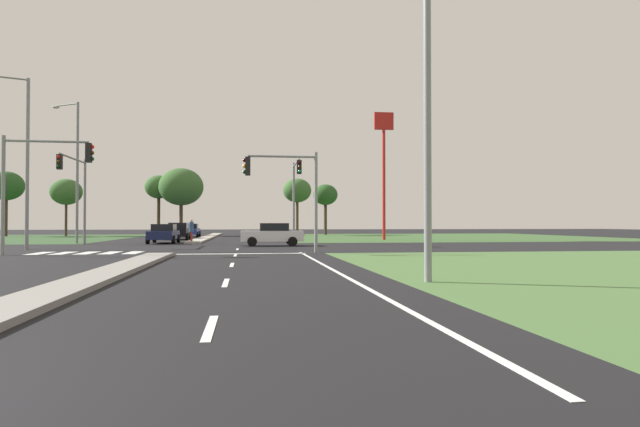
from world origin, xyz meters
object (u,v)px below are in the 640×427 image
object	(u,v)px
street_lamp_near	(433,64)
treeline_second	(66,192)
treeline_sixth	(297,191)
car_black_fourth	(179,231)
traffic_signal_far_left	(76,183)
treeline_near	(6,186)
street_lamp_third	(75,165)
traffic_signal_far_right	(296,187)
street_lamp_second	(23,154)
treeline_third	(159,188)
car_white_third	(272,234)
car_navy_second	(164,233)
car_blue_near	(190,230)
fastfood_pole_sign	(384,147)
treeline_fifth	(325,195)
traffic_signal_near_left	(36,174)
pedestrian_at_median	(191,228)
treeline_fourth	(181,187)
traffic_signal_near_right	(289,184)

from	to	relation	value
street_lamp_near	treeline_second	bearing A→B (deg)	115.91
treeline_sixth	car_black_fourth	bearing A→B (deg)	-128.28
traffic_signal_far_left	street_lamp_near	bearing A→B (deg)	-56.86
street_lamp_near	treeline_near	distance (m)	62.68
traffic_signal_far_left	street_lamp_third	distance (m)	4.65
traffic_signal_far_right	treeline_second	bearing A→B (deg)	131.46
street_lamp_second	treeline_third	xyz separation A→B (m)	(2.21, 34.91, 0.32)
car_white_third	treeline_second	world-z (taller)	treeline_second
treeline_sixth	car_navy_second	bearing A→B (deg)	-116.35
car_black_fourth	street_lamp_second	xyz separation A→B (m)	(-6.62, -18.50, 4.81)
car_blue_near	street_lamp_third	size ratio (longest dim) A/B	0.42
fastfood_pole_sign	treeline_second	world-z (taller)	fastfood_pole_sign
treeline_fifth	treeline_near	bearing A→B (deg)	-173.77
traffic_signal_near_left	treeline_near	bearing A→B (deg)	114.19
traffic_signal_near_left	street_lamp_near	size ratio (longest dim) A/B	0.56
pedestrian_at_median	car_black_fourth	bearing A→B (deg)	-25.75
car_navy_second	street_lamp_second	world-z (taller)	street_lamp_second
pedestrian_at_median	treeline_near	distance (m)	34.29
pedestrian_at_median	treeline_fourth	distance (m)	24.78
traffic_signal_far_left	traffic_signal_near_right	bearing A→B (deg)	-39.06
car_black_fourth	traffic_signal_near_right	world-z (taller)	traffic_signal_near_right
car_black_fourth	street_lamp_second	bearing A→B (deg)	70.31
street_lamp_second	treeline_near	bearing A→B (deg)	113.85
traffic_signal_near_left	treeline_fifth	xyz separation A→B (m)	(20.63, 43.57, 1.34)
treeline_fifth	treeline_sixth	bearing A→B (deg)	-142.21
treeline_sixth	pedestrian_at_median	bearing A→B (deg)	-112.67
treeline_third	treeline_fourth	bearing A→B (deg)	-29.82
traffic_signal_near_left	street_lamp_second	size ratio (longest dim) A/B	0.57
car_navy_second	treeline_second	world-z (taller)	treeline_second
traffic_signal_far_left	treeline_near	bearing A→B (deg)	119.88
treeline_sixth	car_white_third	bearing A→B (deg)	-98.41
treeline_second	fastfood_pole_sign	bearing A→B (deg)	-29.17
street_lamp_second	treeline_third	size ratio (longest dim) A/B	1.35
fastfood_pole_sign	car_blue_near	bearing A→B (deg)	145.50
traffic_signal_far_left	treeline_fourth	distance (m)	28.11
street_lamp_third	treeline_near	xyz separation A→B (m)	(-14.90, 24.06, -0.10)
street_lamp_near	treeline_third	xyz separation A→B (m)	(-15.62, 54.75, 0.19)
car_blue_near	treeline_fourth	distance (m)	7.50
car_navy_second	traffic_signal_near_right	bearing A→B (deg)	119.75
street_lamp_second	treeline_fourth	xyz separation A→B (m)	(5.11, 33.25, 0.31)
traffic_signal_far_right	pedestrian_at_median	size ratio (longest dim) A/B	3.61
traffic_signal_near_left	treeline_third	size ratio (longest dim) A/B	0.78
street_lamp_near	car_blue_near	bearing A→B (deg)	103.08
traffic_signal_near_left	treeline_near	size ratio (longest dim) A/B	0.76
traffic_signal_far_left	street_lamp_near	world-z (taller)	street_lamp_near
car_white_third	treeline_fifth	xyz separation A→B (m)	(8.75, 34.64, 4.50)
treeline_fifth	treeline_sixth	size ratio (longest dim) A/B	0.93
traffic_signal_near_right	street_lamp_second	distance (m)	16.31
pedestrian_at_median	treeline_second	world-z (taller)	treeline_second
treeline_fourth	traffic_signal_near_right	bearing A→B (deg)	-75.60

